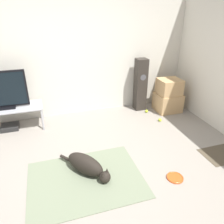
# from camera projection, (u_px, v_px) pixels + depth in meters

# --- Properties ---
(ground_plane) EXTENTS (12.00, 12.00, 0.00)m
(ground_plane) POSITION_uv_depth(u_px,v_px,m) (91.00, 176.00, 3.02)
(ground_plane) COLOR gray
(wall_back) EXTENTS (8.00, 0.06, 2.55)m
(wall_back) POSITION_uv_depth(u_px,v_px,m) (65.00, 54.00, 4.27)
(wall_back) COLOR beige
(wall_back) RESTS_ON ground_plane
(area_rug) EXTENTS (1.52, 1.14, 0.01)m
(area_rug) POSITION_uv_depth(u_px,v_px,m) (86.00, 179.00, 2.96)
(area_rug) COLOR slate
(area_rug) RESTS_ON ground_plane
(dog) EXTENTS (0.60, 0.76, 0.27)m
(dog) POSITION_uv_depth(u_px,v_px,m) (87.00, 165.00, 3.02)
(dog) COLOR black
(dog) RESTS_ON area_rug
(frisbee) EXTENTS (0.23, 0.23, 0.03)m
(frisbee) POSITION_uv_depth(u_px,v_px,m) (175.00, 178.00, 2.98)
(frisbee) COLOR #DB511E
(frisbee) RESTS_ON ground_plane
(cardboard_box_lower) EXTENTS (0.53, 0.48, 0.40)m
(cardboard_box_lower) POSITION_uv_depth(u_px,v_px,m) (168.00, 102.00, 4.85)
(cardboard_box_lower) COLOR tan
(cardboard_box_lower) RESTS_ON ground_plane
(cardboard_box_upper) EXTENTS (0.46, 0.42, 0.33)m
(cardboard_box_upper) POSITION_uv_depth(u_px,v_px,m) (169.00, 87.00, 4.68)
(cardboard_box_upper) COLOR tan
(cardboard_box_upper) RESTS_ON cardboard_box_lower
(floor_speaker) EXTENTS (0.23, 0.24, 1.14)m
(floor_speaker) POSITION_uv_depth(u_px,v_px,m) (140.00, 85.00, 4.77)
(floor_speaker) COLOR #2D2823
(floor_speaker) RESTS_ON ground_plane
(tv_stand) EXTENTS (1.20, 0.51, 0.44)m
(tv_stand) POSITION_uv_depth(u_px,v_px,m) (9.00, 110.00, 4.02)
(tv_stand) COLOR #A8A8AD
(tv_stand) RESTS_ON ground_plane
(tv) EXTENTS (0.78, 0.20, 0.69)m
(tv) POSITION_uv_depth(u_px,v_px,m) (4.00, 90.00, 3.86)
(tv) COLOR black
(tv) RESTS_ON tv_stand
(tennis_ball_by_boxes) EXTENTS (0.07, 0.07, 0.07)m
(tennis_ball_by_boxes) POSITION_uv_depth(u_px,v_px,m) (147.00, 111.00, 4.82)
(tennis_ball_by_boxes) COLOR #C6E033
(tennis_ball_by_boxes) RESTS_ON ground_plane
(tennis_ball_near_speaker) EXTENTS (0.07, 0.07, 0.07)m
(tennis_ball_near_speaker) POSITION_uv_depth(u_px,v_px,m) (160.00, 120.00, 4.45)
(tennis_ball_near_speaker) COLOR #C6E033
(tennis_ball_near_speaker) RESTS_ON ground_plane
(game_console) EXTENTS (0.32, 0.29, 0.08)m
(game_console) POSITION_uv_depth(u_px,v_px,m) (10.00, 127.00, 4.17)
(game_console) COLOR black
(game_console) RESTS_ON ground_plane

